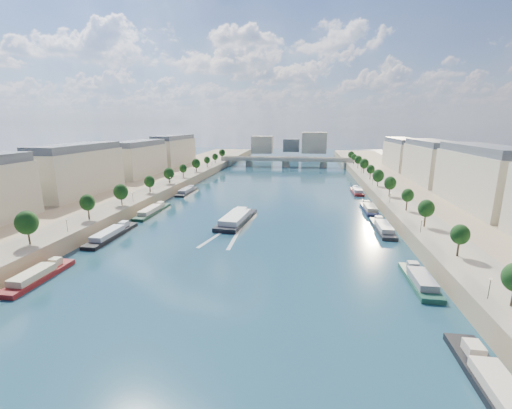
% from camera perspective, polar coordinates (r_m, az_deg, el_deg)
% --- Properties ---
extents(ground, '(700.00, 700.00, 0.00)m').
position_cam_1_polar(ground, '(164.09, 1.91, 0.41)').
color(ground, '#0D2A3C').
rests_on(ground, ground).
extents(quay_left, '(44.00, 520.00, 5.00)m').
position_cam_1_polar(quay_left, '(185.87, -20.73, 1.88)').
color(quay_left, '#9E8460').
rests_on(quay_left, ground).
extents(quay_right, '(44.00, 520.00, 5.00)m').
position_cam_1_polar(quay_right, '(171.20, 26.61, 0.38)').
color(quay_right, '#9E8460').
rests_on(quay_right, ground).
extents(pave_left, '(14.00, 520.00, 0.10)m').
position_cam_1_polar(pave_left, '(178.60, -16.58, 2.58)').
color(pave_left, gray).
rests_on(pave_left, quay_left).
extents(pave_right, '(14.00, 520.00, 0.10)m').
position_cam_1_polar(pave_right, '(166.58, 21.80, 1.42)').
color(pave_right, gray).
rests_on(pave_right, quay_right).
extents(trees_left, '(4.80, 268.80, 8.26)m').
position_cam_1_polar(trees_left, '(178.66, -15.84, 4.41)').
color(trees_left, '#382B1E').
rests_on(trees_left, ground).
extents(trees_right, '(4.80, 268.80, 8.26)m').
position_cam_1_polar(trees_right, '(174.80, 20.59, 3.86)').
color(trees_right, '#382B1E').
rests_on(trees_right, ground).
extents(lamps_left, '(0.36, 200.36, 4.28)m').
position_cam_1_polar(lamps_left, '(167.33, -16.67, 2.82)').
color(lamps_left, black).
rests_on(lamps_left, ground).
extents(lamps_right, '(0.36, 200.36, 4.28)m').
position_cam_1_polar(lamps_right, '(169.90, 20.03, 2.73)').
color(lamps_right, black).
rests_on(lamps_right, ground).
extents(buildings_left, '(16.00, 226.00, 23.20)m').
position_cam_1_polar(buildings_left, '(200.61, -22.67, 6.55)').
color(buildings_left, beige).
rests_on(buildings_left, ground).
extents(buildings_right, '(16.00, 226.00, 23.20)m').
position_cam_1_polar(buildings_right, '(184.55, 29.79, 5.29)').
color(buildings_right, beige).
rests_on(buildings_right, ground).
extents(skyline, '(79.00, 42.00, 22.00)m').
position_cam_1_polar(skyline, '(379.27, 6.31, 10.03)').
color(skyline, beige).
rests_on(skyline, ground).
extents(bridge, '(112.00, 12.00, 8.15)m').
position_cam_1_polar(bridge, '(297.79, 4.98, 7.28)').
color(bridge, '#C1B79E').
rests_on(bridge, ground).
extents(tour_barge, '(11.47, 30.63, 4.06)m').
position_cam_1_polar(tour_barge, '(131.26, -3.29, -2.43)').
color(tour_barge, black).
rests_on(tour_barge, ground).
extents(wake, '(10.74, 26.02, 0.04)m').
position_cam_1_polar(wake, '(116.19, -4.94, -5.19)').
color(wake, silver).
rests_on(wake, ground).
extents(moored_barges_left, '(5.00, 162.44, 3.60)m').
position_cam_1_polar(moored_barges_left, '(126.68, -22.20, -4.19)').
color(moored_barges_left, black).
rests_on(moored_barges_left, ground).
extents(moored_barges_right, '(5.00, 166.68, 3.60)m').
position_cam_1_polar(moored_barges_right, '(121.44, 21.14, -4.84)').
color(moored_barges_right, black).
rests_on(moored_barges_right, ground).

